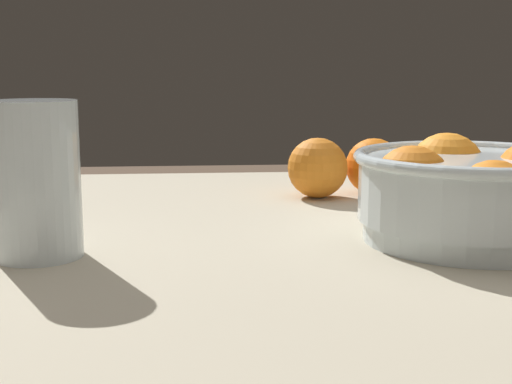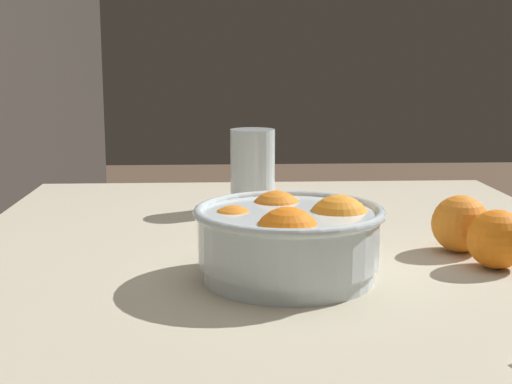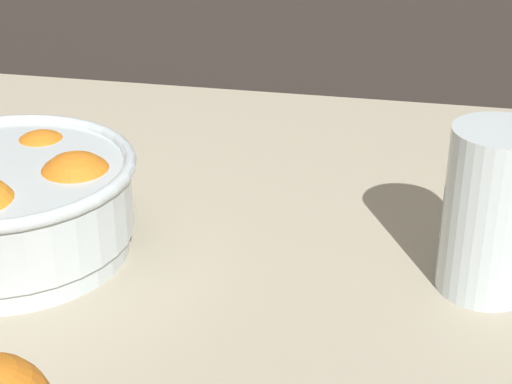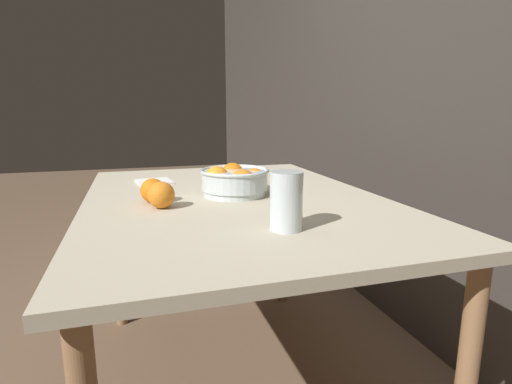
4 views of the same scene
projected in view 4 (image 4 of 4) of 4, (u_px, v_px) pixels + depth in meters
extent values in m
cube|color=#38332D|center=(465.00, 38.00, 1.50)|extent=(8.00, 0.05, 2.60)
cube|color=#B7AD93|center=(234.00, 201.00, 1.36)|extent=(1.37, 0.97, 0.03)
cylinder|color=#936B47|center=(117.00, 254.00, 1.90)|extent=(0.05, 0.05, 0.72)
cylinder|color=#936B47|center=(283.00, 238.00, 2.14)|extent=(0.05, 0.05, 0.72)
cylinder|color=silver|center=(235.00, 192.00, 1.38)|extent=(0.21, 0.21, 0.02)
cylinder|color=silver|center=(235.00, 180.00, 1.37)|extent=(0.23, 0.23, 0.06)
torus|color=silver|center=(235.00, 171.00, 1.36)|extent=(0.24, 0.24, 0.01)
sphere|color=orange|center=(243.00, 181.00, 1.31)|extent=(0.08, 0.08, 0.08)
sphere|color=orange|center=(255.00, 178.00, 1.38)|extent=(0.07, 0.07, 0.07)
sphere|color=orange|center=(233.00, 174.00, 1.43)|extent=(0.08, 0.08, 0.08)
sphere|color=orange|center=(217.00, 178.00, 1.34)|extent=(0.08, 0.08, 0.08)
cylinder|color=#F4A314|center=(286.00, 208.00, 0.98)|extent=(0.07, 0.07, 0.11)
cylinder|color=silver|center=(286.00, 201.00, 0.98)|extent=(0.08, 0.08, 0.15)
sphere|color=orange|center=(161.00, 195.00, 1.19)|extent=(0.08, 0.08, 0.08)
sphere|color=orange|center=(153.00, 191.00, 1.26)|extent=(0.08, 0.08, 0.08)
cube|color=white|center=(154.00, 182.00, 1.61)|extent=(0.16, 0.15, 0.01)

